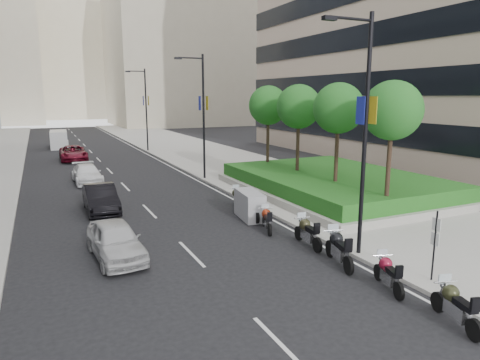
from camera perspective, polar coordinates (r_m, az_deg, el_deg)
ground at (r=14.40m, az=4.66°, el=-14.03°), size 160.00×160.00×0.00m
sidewalk_right at (r=44.51m, az=-4.48°, el=3.33°), size 10.00×100.00×0.15m
lane_edge at (r=42.96m, az=-11.11°, el=2.77°), size 0.12×100.00×0.01m
lane_centre at (r=42.02m, az=-18.00°, el=2.25°), size 0.12×100.00×0.01m
building_cream_right at (r=96.37m, az=-8.14°, el=18.14°), size 28.00×24.00×36.00m
building_cream_centre at (r=132.18m, az=-22.23°, el=15.96°), size 30.00×24.00×38.00m
planter at (r=27.56m, az=12.44°, el=-1.19°), size 10.00×14.00×0.40m
hedge at (r=27.44m, az=12.49°, el=0.04°), size 9.40×13.40×0.80m
tree_0 at (r=21.45m, az=19.64°, el=8.67°), size 2.80×2.80×6.30m
tree_1 at (r=24.46m, az=12.99°, el=9.26°), size 2.80×2.80×6.30m
tree_2 at (r=27.72m, az=7.84°, el=9.63°), size 2.80×2.80×6.30m
tree_3 at (r=31.15m, az=3.78°, el=9.86°), size 2.80×2.80×6.30m
lamp_post_0 at (r=16.31m, az=16.00°, el=7.03°), size 2.34×0.45×9.00m
lamp_post_1 at (r=31.18m, az=-5.16°, el=9.18°), size 2.34×0.45×9.00m
lamp_post_2 at (r=48.48m, az=-12.59°, el=9.66°), size 2.34×0.45×9.00m
parking_sign at (r=15.38m, az=24.53°, el=-7.54°), size 0.06×0.32×2.50m
motorcycle_0 at (r=13.35m, az=26.76°, el=-14.71°), size 0.84×2.06×1.05m
motorcycle_1 at (r=14.80m, az=19.14°, el=-11.68°), size 0.84×1.92×0.99m
motorcycle_2 at (r=16.27m, az=13.02°, el=-8.88°), size 0.90×2.30×1.17m
motorcycle_3 at (r=18.01m, az=8.97°, el=-6.88°), size 0.73×2.20×1.09m
motorcycle_4 at (r=19.74m, az=3.61°, el=-5.32°), size 0.84×1.91×0.99m
motorcycle_5 at (r=21.56m, az=1.28°, el=-3.39°), size 1.22×2.44×1.40m
motorcycle_6 at (r=23.66m, az=-0.50°, el=-2.45°), size 0.96×1.97×1.03m
car_a at (r=17.12m, az=-16.27°, el=-7.71°), size 1.96×4.29×1.43m
car_b at (r=24.04m, az=-18.09°, el=-2.36°), size 1.57×4.43×1.46m
car_c at (r=32.36m, az=-19.73°, el=0.77°), size 1.93×4.51×1.30m
car_d at (r=44.14m, az=-21.33°, el=3.37°), size 2.41×5.18×1.44m
delivery_van at (r=55.21m, az=-22.99°, el=4.91°), size 2.06×4.93×2.04m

